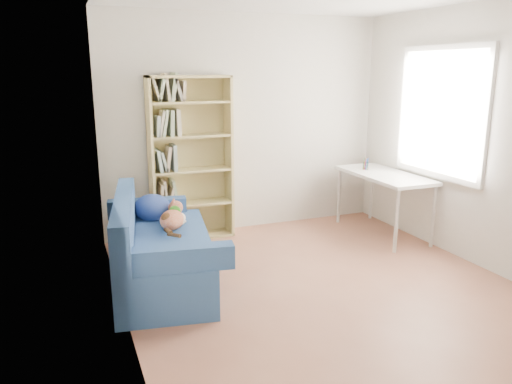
{
  "coord_description": "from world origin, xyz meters",
  "views": [
    {
      "loc": [
        -2.12,
        -3.71,
        1.96
      ],
      "look_at": [
        -0.48,
        0.46,
        0.85
      ],
      "focal_mm": 35.0,
      "sensor_mm": 36.0,
      "label": 1
    }
  ],
  "objects_px": {
    "sofa": "(159,249)",
    "desk": "(384,179)",
    "bookshelf": "(191,166)",
    "pen_cup": "(366,165)"
  },
  "relations": [
    {
      "from": "sofa",
      "to": "desk",
      "type": "distance_m",
      "value": 2.84
    },
    {
      "from": "pen_cup",
      "to": "sofa",
      "type": "bearing_deg",
      "value": -165.23
    },
    {
      "from": "sofa",
      "to": "bookshelf",
      "type": "height_order",
      "value": "bookshelf"
    },
    {
      "from": "sofa",
      "to": "desk",
      "type": "bearing_deg",
      "value": 17.95
    },
    {
      "from": "sofa",
      "to": "desk",
      "type": "xyz_separation_m",
      "value": [
        2.79,
        0.42,
        0.35
      ]
    },
    {
      "from": "desk",
      "to": "pen_cup",
      "type": "height_order",
      "value": "pen_cup"
    },
    {
      "from": "desk",
      "to": "pen_cup",
      "type": "distance_m",
      "value": 0.33
    },
    {
      "from": "desk",
      "to": "bookshelf",
      "type": "bearing_deg",
      "value": 161.85
    },
    {
      "from": "bookshelf",
      "to": "sofa",
      "type": "bearing_deg",
      "value": -118.61
    },
    {
      "from": "sofa",
      "to": "bookshelf",
      "type": "xyz_separation_m",
      "value": [
        0.62,
        1.14,
        0.54
      ]
    }
  ]
}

